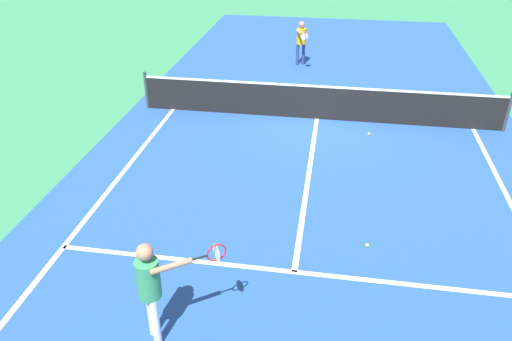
# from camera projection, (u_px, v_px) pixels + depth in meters

# --- Properties ---
(ground_plane) EXTENTS (60.00, 60.00, 0.00)m
(ground_plane) POSITION_uv_depth(u_px,v_px,m) (317.00, 119.00, 13.83)
(ground_plane) COLOR #337F51
(court_surface_inbounds) EXTENTS (10.62, 24.40, 0.00)m
(court_surface_inbounds) POSITION_uv_depth(u_px,v_px,m) (317.00, 119.00, 13.83)
(court_surface_inbounds) COLOR #234C93
(court_surface_inbounds) RESTS_ON ground_plane
(line_sideline_left) EXTENTS (0.10, 11.89, 0.01)m
(line_sideline_left) POSITION_uv_depth(u_px,v_px,m) (76.00, 232.00, 9.31)
(line_sideline_left) COLOR white
(line_sideline_left) RESTS_ON ground_plane
(line_service_near) EXTENTS (8.22, 0.10, 0.01)m
(line_service_near) POSITION_uv_depth(u_px,v_px,m) (294.00, 272.00, 8.34)
(line_service_near) COLOR white
(line_service_near) RESTS_ON ground_plane
(line_center_service) EXTENTS (0.10, 6.40, 0.01)m
(line_center_service) POSITION_uv_depth(u_px,v_px,m) (308.00, 176.00, 11.08)
(line_center_service) COLOR white
(line_center_service) RESTS_ON ground_plane
(net) EXTENTS (9.80, 0.09, 1.07)m
(net) POSITION_uv_depth(u_px,v_px,m) (318.00, 102.00, 13.59)
(net) COLOR #33383D
(net) RESTS_ON ground_plane
(player_near) EXTENTS (1.12, 0.66, 1.65)m
(player_near) POSITION_uv_depth(u_px,v_px,m) (151.00, 282.00, 6.63)
(player_near) COLOR white
(player_near) RESTS_ON ground_plane
(player_far) EXTENTS (0.49, 1.16, 1.53)m
(player_far) POSITION_uv_depth(u_px,v_px,m) (301.00, 39.00, 17.55)
(player_far) COLOR navy
(player_far) RESTS_ON ground_plane
(tennis_ball_near_net) EXTENTS (0.07, 0.07, 0.07)m
(tennis_ball_near_net) POSITION_uv_depth(u_px,v_px,m) (369.00, 134.00, 12.92)
(tennis_ball_near_net) COLOR #CCE033
(tennis_ball_near_net) RESTS_ON ground_plane
(tennis_ball_mid_court) EXTENTS (0.07, 0.07, 0.07)m
(tennis_ball_mid_court) POSITION_uv_depth(u_px,v_px,m) (367.00, 245.00, 8.91)
(tennis_ball_mid_court) COLOR #CCE033
(tennis_ball_mid_court) RESTS_ON ground_plane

